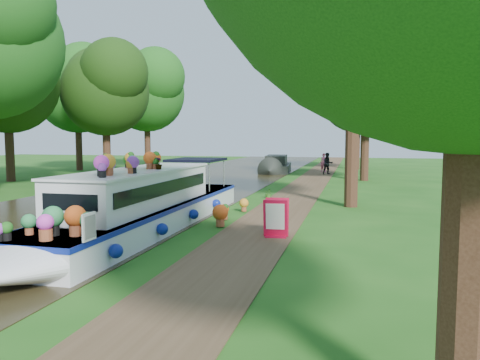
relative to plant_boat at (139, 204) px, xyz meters
name	(u,v)px	position (x,y,z in m)	size (l,w,h in m)	color
ground	(243,215)	(2.25, 3.78, -0.85)	(100.00, 100.00, 0.00)	#1C5014
canal_water	(96,208)	(-3.75, 3.78, -0.84)	(10.00, 100.00, 0.02)	black
towpath	(275,216)	(3.45, 3.78, -0.84)	(2.20, 100.00, 0.03)	#4B3723
plant_boat	(139,204)	(0.00, 0.00, 0.00)	(2.29, 13.52, 2.24)	silver
tree_near_overhang	(354,42)	(6.04, 6.84, 5.75)	(5.52, 5.28, 8.99)	#341C11
tree_near_mid	(366,81)	(6.73, 18.86, 5.58)	(6.90, 6.60, 9.40)	#341C11
tree_near_far	(358,88)	(6.23, 29.87, 6.20)	(7.59, 7.26, 10.30)	#341C11
tree_far_c	(106,85)	(-11.27, 17.86, 5.67)	(7.13, 6.82, 9.59)	#341C11
tree_far_d	(147,88)	(-12.77, 27.87, 6.55)	(8.05, 7.70, 10.85)	#341C11
tree_far_g	(7,74)	(-15.27, 12.86, 5.93)	(7.36, 7.04, 9.95)	#341C11
tree_far_h	(78,86)	(-16.77, 22.87, 6.28)	(7.82, 7.48, 10.49)	#341C11
second_boat	(277,165)	(0.00, 24.57, -0.30)	(2.57, 7.14, 1.35)	black
sandwich_board	(276,220)	(4.08, 0.22, -0.34)	(0.69, 0.59, 1.08)	red
pedestrian_pink	(324,163)	(3.71, 25.26, -0.06)	(0.55, 0.36, 1.52)	#E15C8D
pedestrian_dark	(328,164)	(4.15, 23.10, -0.01)	(0.79, 0.62, 1.63)	black
verge_plant	(269,193)	(2.30, 8.64, -0.63)	(0.40, 0.34, 0.44)	#3B7222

